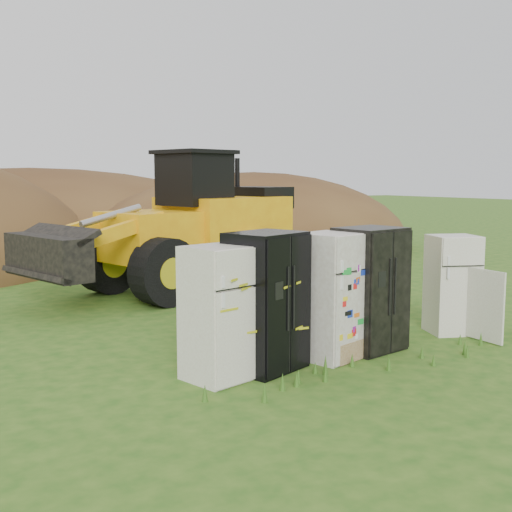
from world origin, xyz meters
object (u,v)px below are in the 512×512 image
(fridge_leftmost, at_px, (218,313))
(wheel_loader, at_px, (167,222))
(fridge_dark_mid, at_px, (370,289))
(fridge_black_side, at_px, (266,301))
(fridge_sticker, at_px, (330,296))
(fridge_open_door, at_px, (452,284))

(fridge_leftmost, distance_m, wheel_loader, 6.47)
(wheel_loader, bearing_deg, fridge_dark_mid, -97.18)
(fridge_black_side, xyz_separation_m, fridge_sticker, (1.10, -0.06, -0.03))
(fridge_leftmost, relative_size, fridge_open_door, 1.06)
(fridge_open_door, distance_m, wheel_loader, 6.58)
(fridge_leftmost, xyz_separation_m, fridge_open_door, (4.65, 0.01, -0.05))
(fridge_dark_mid, bearing_deg, fridge_leftmost, 172.58)
(fridge_open_door, height_order, wheel_loader, wheel_loader)
(fridge_leftmost, bearing_deg, wheel_loader, 58.78)
(fridge_black_side, relative_size, fridge_dark_mid, 1.01)
(fridge_leftmost, xyz_separation_m, fridge_dark_mid, (2.70, -0.01, 0.06))
(fridge_leftmost, height_order, fridge_open_door, fridge_leftmost)
(fridge_black_side, height_order, fridge_open_door, fridge_black_side)
(fridge_leftmost, distance_m, fridge_dark_mid, 2.70)
(fridge_leftmost, distance_m, fridge_open_door, 4.65)
(fridge_open_door, bearing_deg, fridge_leftmost, -155.51)
(fridge_leftmost, distance_m, fridge_black_side, 0.78)
(fridge_leftmost, xyz_separation_m, fridge_sticker, (1.88, -0.03, 0.04))
(fridge_dark_mid, height_order, wheel_loader, wheel_loader)
(fridge_black_side, xyz_separation_m, fridge_dark_mid, (1.92, -0.04, -0.01))
(fridge_black_side, distance_m, wheel_loader, 6.22)
(fridge_open_door, relative_size, wheel_loader, 0.25)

